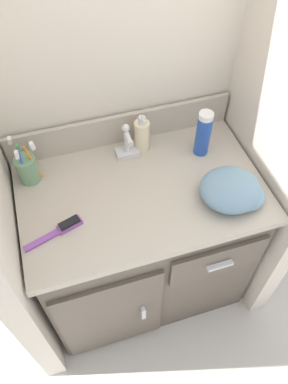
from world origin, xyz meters
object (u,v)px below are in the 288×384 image
object	(u,v)px
soap_dispenser	(142,135)
hairbrush	(61,229)
toothbrush_cup	(27,168)
hand_towel	(234,190)
shaving_cream_can	(203,134)

from	to	relation	value
soap_dispenser	hairbrush	size ratio (longest dim) A/B	0.80
toothbrush_cup	soap_dispenser	size ratio (longest dim) A/B	1.11
soap_dispenser	hairbrush	world-z (taller)	soap_dispenser
toothbrush_cup	hand_towel	distance (m)	0.73
soap_dispenser	hand_towel	world-z (taller)	soap_dispenser
hairbrush	hand_towel	bearing A→B (deg)	-21.57
shaving_cream_can	hairbrush	size ratio (longest dim) A/B	0.94
soap_dispenser	hairbrush	distance (m)	0.47
soap_dispenser	shaving_cream_can	distance (m)	0.23
toothbrush_cup	shaving_cream_can	world-z (taller)	shaving_cream_can
soap_dispenser	shaving_cream_can	size ratio (longest dim) A/B	0.85
shaving_cream_can	soap_dispenser	bearing A→B (deg)	157.92
toothbrush_cup	soap_dispenser	bearing A→B (deg)	3.85
toothbrush_cup	hairbrush	world-z (taller)	toothbrush_cup
hairbrush	shaving_cream_can	bearing A→B (deg)	1.74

